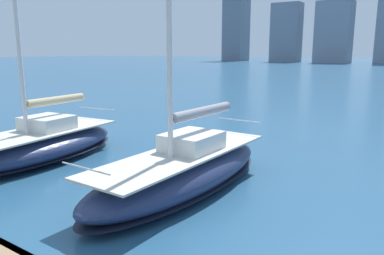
# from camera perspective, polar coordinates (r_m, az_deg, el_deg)

# --- Properties ---
(sailboat_grey) EXTENTS (2.62, 8.37, 9.83)m
(sailboat_grey) POSITION_cam_1_polar(r_m,az_deg,el_deg) (12.03, -1.29, -6.41)
(sailboat_grey) COLOR navy
(sailboat_grey) RESTS_ON ground
(sailboat_tan) EXTENTS (3.79, 7.93, 12.66)m
(sailboat_tan) POSITION_cam_1_polar(r_m,az_deg,el_deg) (16.64, -22.10, -2.23)
(sailboat_tan) COLOR navy
(sailboat_tan) RESTS_ON ground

